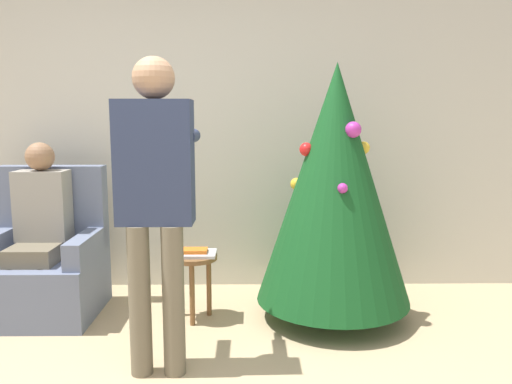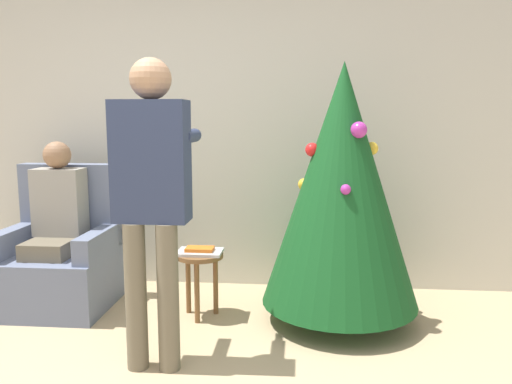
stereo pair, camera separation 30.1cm
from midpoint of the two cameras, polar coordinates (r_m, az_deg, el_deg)
The scene contains 8 objects.
wall_back at distance 4.15m, azimuth -3.30°, elevation 7.73°, with size 8.00×0.06×2.70m.
christmas_tree at distance 3.42m, azimuth 12.26°, elevation 0.73°, with size 1.06×1.06×1.77m.
armchair at distance 4.00m, azimuth -19.44°, elevation -7.41°, with size 0.78×0.72×1.05m.
person_seated at distance 3.89m, azimuth -19.90°, elevation -2.88°, with size 0.36×0.46×1.23m.
person_standing at distance 2.75m, azimuth -8.79°, elevation 0.70°, with size 0.42×0.57×1.72m.
side_stool at distance 3.55m, azimuth -3.99°, elevation -8.50°, with size 0.33×0.33×0.46m.
laptop at distance 3.52m, azimuth -4.01°, elevation -6.90°, with size 0.31×0.22×0.02m.
book at distance 3.51m, azimuth -4.01°, elevation -6.55°, with size 0.19×0.12×0.02m.
Camera 2 is at (0.75, -1.87, 1.39)m, focal length 35.00 mm.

